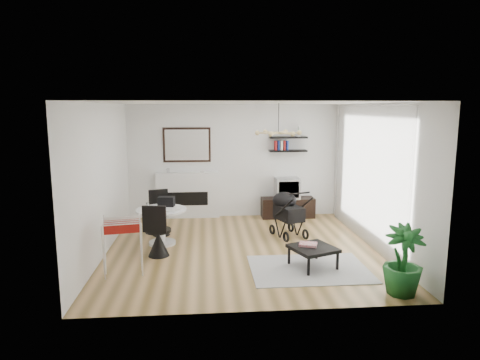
{
  "coord_description": "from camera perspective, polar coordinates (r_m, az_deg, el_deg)",
  "views": [
    {
      "loc": [
        -0.69,
        -7.66,
        2.62
      ],
      "look_at": [
        -0.02,
        0.4,
        1.25
      ],
      "focal_mm": 32.0,
      "sensor_mm": 36.0,
      "label": 1
    }
  ],
  "objects": [
    {
      "name": "potted_plant",
      "position": [
        6.52,
        20.92,
        -9.98
      ],
      "size": [
        0.6,
        0.6,
        1.0
      ],
      "primitive_type": "imported",
      "rotation": [
        0.0,
        0.0,
        -0.07
      ],
      "color": "#18561F",
      "rests_on": "floor"
    },
    {
      "name": "fireplace",
      "position": [
        10.27,
        -6.98,
        -1.28
      ],
      "size": [
        1.5,
        0.17,
        2.16
      ],
      "color": "white",
      "rests_on": "floor"
    },
    {
      "name": "magazines",
      "position": [
        7.27,
        9.07,
        -8.47
      ],
      "size": [
        0.35,
        0.31,
        0.04
      ],
      "primitive_type": "cube",
      "rotation": [
        0.0,
        0.0,
        -0.34
      ],
      "color": "#B42D36",
      "rests_on": "coffee_table"
    },
    {
      "name": "pendant_lamp",
      "position": [
        8.09,
        5.15,
        6.28
      ],
      "size": [
        0.9,
        0.9,
        0.1
      ],
      "primitive_type": null,
      "color": "tan",
      "rests_on": "ceiling"
    },
    {
      "name": "wall_left",
      "position": [
        7.97,
        -17.85,
        0.01
      ],
      "size": [
        0.0,
        5.0,
        5.0
      ],
      "primitive_type": "plane",
      "rotation": [
        1.57,
        0.0,
        1.57
      ],
      "color": "white",
      "rests_on": "floor"
    },
    {
      "name": "laptop",
      "position": [
        8.32,
        -11.15,
        -3.79
      ],
      "size": [
        0.39,
        0.35,
        0.03
      ],
      "primitive_type": "imported",
      "rotation": [
        0.0,
        0.0,
        0.56
      ],
      "color": "black",
      "rests_on": "dining_table"
    },
    {
      "name": "dining_table",
      "position": [
        8.4,
        -10.41,
        -5.4
      ],
      "size": [
        0.96,
        0.96,
        0.7
      ],
      "color": "white",
      "rests_on": "floor"
    },
    {
      "name": "stroller",
      "position": [
        8.87,
        6.35,
        -4.7
      ],
      "size": [
        0.74,
        0.91,
        1.01
      ],
      "rotation": [
        0.0,
        0.0,
        0.34
      ],
      "color": "black",
      "rests_on": "floor"
    },
    {
      "name": "drying_rack",
      "position": [
        7.02,
        -15.35,
        -8.49
      ],
      "size": [
        0.7,
        0.66,
        0.91
      ],
      "rotation": [
        0.0,
        0.0,
        0.18
      ],
      "color": "white",
      "rests_on": "floor"
    },
    {
      "name": "black_bag",
      "position": [
        8.54,
        -9.79,
        -2.83
      ],
      "size": [
        0.34,
        0.24,
        0.19
      ],
      "primitive_type": "cube",
      "rotation": [
        0.0,
        0.0,
        -0.16
      ],
      "color": "black",
      "rests_on": "dining_table"
    },
    {
      "name": "floor",
      "position": [
        8.12,
        0.35,
        -9.17
      ],
      "size": [
        5.0,
        5.0,
        0.0
      ],
      "primitive_type": "plane",
      "color": "olive",
      "rests_on": "ground"
    },
    {
      "name": "shelf_lower",
      "position": [
        10.27,
        6.41,
        3.89
      ],
      "size": [
        0.9,
        0.25,
        0.04
      ],
      "primitive_type": "cube",
      "color": "black",
      "rests_on": "wall_back"
    },
    {
      "name": "tv_console",
      "position": [
        10.4,
        6.37,
        -3.66
      ],
      "size": [
        1.26,
        0.44,
        0.47
      ],
      "primitive_type": "cube",
      "color": "black",
      "rests_on": "floor"
    },
    {
      "name": "chair_far",
      "position": [
        9.06,
        -10.52,
        -5.4
      ],
      "size": [
        0.48,
        0.49,
        0.93
      ],
      "rotation": [
        0.0,
        0.0,
        0.3
      ],
      "color": "black",
      "rests_on": "floor"
    },
    {
      "name": "wall_right",
      "position": [
        8.39,
        17.62,
        0.49
      ],
      "size": [
        0.0,
        5.0,
        5.0
      ],
      "primitive_type": "plane",
      "rotation": [
        1.57,
        0.0,
        -1.57
      ],
      "color": "white",
      "rests_on": "floor"
    },
    {
      "name": "chair_near",
      "position": [
        7.79,
        -10.86,
        -7.82
      ],
      "size": [
        0.47,
        0.49,
        0.96
      ],
      "rotation": [
        0.0,
        0.0,
        2.97
      ],
      "color": "black",
      "rests_on": "floor"
    },
    {
      "name": "shelf_upper",
      "position": [
        10.25,
        6.44,
        5.67
      ],
      "size": [
        0.9,
        0.25,
        0.04
      ],
      "primitive_type": "cube",
      "color": "black",
      "rests_on": "wall_back"
    },
    {
      "name": "rug",
      "position": [
        7.25,
        9.19,
        -11.62
      ],
      "size": [
        1.91,
        1.38,
        0.01
      ],
      "primitive_type": "cube",
      "color": "#A7A7A7",
      "rests_on": "floor"
    },
    {
      "name": "wall_back",
      "position": [
        10.26,
        -0.89,
        2.53
      ],
      "size": [
        5.0,
        0.0,
        5.0
      ],
      "primitive_type": "plane",
      "rotation": [
        1.57,
        0.0,
        0.0
      ],
      "color": "white",
      "rests_on": "floor"
    },
    {
      "name": "drinking_glass",
      "position": [
        8.46,
        -12.23,
        -3.33
      ],
      "size": [
        0.06,
        0.06,
        0.1
      ],
      "primitive_type": "cylinder",
      "color": "white",
      "rests_on": "dining_table"
    },
    {
      "name": "newspaper",
      "position": [
        8.22,
        -9.37,
        -3.94
      ],
      "size": [
        0.42,
        0.38,
        0.01
      ],
      "primitive_type": "cube",
      "rotation": [
        0.0,
        0.0,
        -0.38
      ],
      "color": "silver",
      "rests_on": "dining_table"
    },
    {
      "name": "coffee_table",
      "position": [
        7.24,
        9.71,
        -9.06
      ],
      "size": [
        0.86,
        0.86,
        0.34
      ],
      "rotation": [
        0.0,
        0.0,
        0.37
      ],
      "color": "black",
      "rests_on": "rug"
    },
    {
      "name": "ceiling",
      "position": [
        7.69,
        0.37,
        10.24
      ],
      "size": [
        5.0,
        5.0,
        0.0
      ],
      "primitive_type": "plane",
      "color": "white",
      "rests_on": "wall_back"
    },
    {
      "name": "crt_tv",
      "position": [
        10.29,
        6.31,
        -1.06
      ],
      "size": [
        0.56,
        0.49,
        0.49
      ],
      "color": "#B2B1B4",
      "rests_on": "tv_console"
    },
    {
      "name": "sheer_curtain",
      "position": [
        8.54,
        16.5,
        0.69
      ],
      "size": [
        0.04,
        3.6,
        2.6
      ],
      "primitive_type": "cube",
      "color": "white",
      "rests_on": "wall_right"
    }
  ]
}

